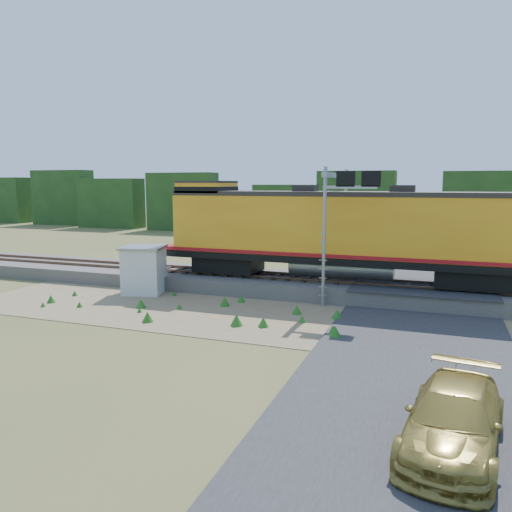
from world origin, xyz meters
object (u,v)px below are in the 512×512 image
at_px(signal_gantry, 340,201).
at_px(car, 454,419).
at_px(locomotive, 336,231).
at_px(shed, 144,270).

xyz_separation_m(signal_gantry, car, (5.40, -14.26, -4.44)).
bearing_deg(signal_gantry, car, -69.25).
bearing_deg(locomotive, car, -69.06).
relative_size(shed, car, 0.55).
relative_size(locomotive, car, 4.09).
bearing_deg(locomotive, signal_gantry, -65.04).
bearing_deg(locomotive, shed, -162.34).
distance_m(locomotive, shed, 10.77).
xyz_separation_m(locomotive, shed, (-10.05, -3.20, -2.21)).
distance_m(locomotive, signal_gantry, 1.77).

